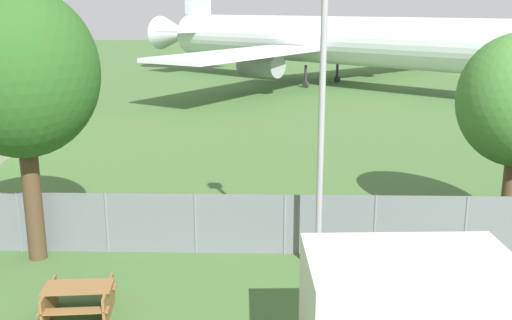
% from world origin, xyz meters
% --- Properties ---
extents(perimeter_fence, '(56.07, 0.07, 1.78)m').
position_xyz_m(perimeter_fence, '(-0.00, 10.22, 0.89)').
color(perimeter_fence, slate).
rests_on(perimeter_fence, ground).
extents(airplane, '(38.54, 33.25, 12.13)m').
position_xyz_m(airplane, '(5.20, 47.25, 3.94)').
color(airplane, white).
rests_on(airplane, ground).
extents(picnic_bench_near_cabin, '(1.67, 1.55, 0.76)m').
position_xyz_m(picnic_bench_near_cabin, '(-4.76, 6.50, 0.47)').
color(picnic_bench_near_cabin, brown).
rests_on(picnic_bench_near_cabin, ground).
extents(tree_near_hangar, '(4.09, 4.09, 7.47)m').
position_xyz_m(tree_near_hangar, '(-6.96, 9.74, 5.18)').
color(tree_near_hangar, '#4C3823').
rests_on(tree_near_hangar, ground).
extents(light_mast, '(0.44, 0.44, 7.85)m').
position_xyz_m(light_mast, '(0.86, 9.04, 4.79)').
color(light_mast, '#99999E').
rests_on(light_mast, ground).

